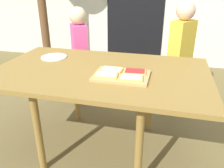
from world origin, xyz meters
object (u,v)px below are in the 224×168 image
Objects in this scene: dining_table at (100,78)px; pizza_slice_near_left at (106,75)px; pizza_slice_near_right at (131,78)px; child_left at (80,50)px; cutting_board at (121,76)px; child_right at (181,50)px; pizza_slice_far_left at (112,70)px; plate_white_left at (54,57)px; pizza_slice_far_right at (135,72)px.

dining_table is 0.19m from pizza_slice_near_left.
child_left is at bearing 128.39° from pizza_slice_near_right.
cutting_board is 2.37× the size of pizza_slice_near_left.
child_right is at bearing 54.50° from dining_table.
dining_table is at bearing 156.91° from pizza_slice_far_left.
pizza_slice_far_left is (0.01, 0.10, 0.00)m from pizza_slice_near_left.
child_right reaches higher than cutting_board.
cutting_board is 1.74× the size of plate_white_left.
cutting_board is 0.99m from child_right.
pizza_slice_near_right is at bearing -2.82° from pizza_slice_near_left.
pizza_slice_far_left is 0.96× the size of pizza_slice_far_right.
pizza_slice_near_right and pizza_slice_near_left have the same top height.
child_right is (1.03, 0.63, -0.05)m from plate_white_left.
pizza_slice_far_right is 0.74m from plate_white_left.
pizza_slice_far_right reaches higher than plate_white_left.
child_right is at bearing 71.19° from pizza_slice_near_right.
child_right is (0.40, 0.90, -0.05)m from cutting_board.
pizza_slice_near_right is 0.19m from pizza_slice_far_left.
child_right is (1.02, 0.08, 0.04)m from child_left.
cutting_board is 0.33× the size of child_right.
dining_table is 0.27m from pizza_slice_far_right.
pizza_slice_far_right is at bearing -47.51° from child_left.
dining_table is 10.09× the size of pizza_slice_far_right.
pizza_slice_near_right is (0.25, -0.15, 0.09)m from dining_table.
pizza_slice_far_right reaches higher than cutting_board.
pizza_slice_far_right is 0.72× the size of plate_white_left.
child_right reaches higher than pizza_slice_far_right.
child_left is at bearing -175.64° from child_right.
pizza_slice_far_right is 1.05m from child_left.
pizza_slice_near_right is at bearing -92.87° from pizza_slice_far_right.
pizza_slice_far_right is (0.17, 0.10, 0.00)m from pizza_slice_near_left.
pizza_slice_near_left is 1.05× the size of pizza_slice_far_left.
pizza_slice_near_right is at bearing -31.01° from dining_table.
child_right is at bearing 4.36° from child_left.
pizza_slice_far_left is (-0.16, 0.11, 0.00)m from pizza_slice_near_right.
dining_table is 9.96× the size of pizza_slice_near_left.
plate_white_left is at bearing 158.02° from pizza_slice_far_left.
dining_table is 4.21× the size of cutting_board.
pizza_slice_near_right is at bearing -37.30° from cutting_board.
pizza_slice_near_right is 0.11m from pizza_slice_far_right.
cutting_board is 0.10m from pizza_slice_far_left.
pizza_slice_near_right is 1.01× the size of pizza_slice_near_left.
pizza_slice_near_left is at bearing -30.93° from plate_white_left.
plate_white_left is at bearing -148.66° from child_right.
pizza_slice_far_right is 0.15× the size of child_left.
pizza_slice_near_left reaches higher than dining_table.
dining_table is at bearing 171.62° from pizza_slice_far_right.
pizza_slice_far_left is at bearing -54.85° from child_left.
pizza_slice_near_right reaches higher than cutting_board.
pizza_slice_near_right is (0.08, -0.06, 0.02)m from cutting_board.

